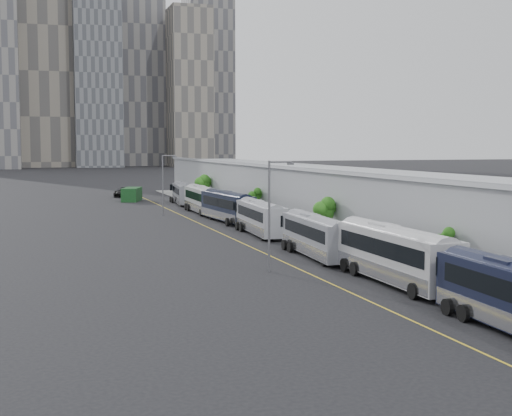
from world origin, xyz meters
name	(u,v)px	position (x,y,z in m)	size (l,w,h in m)	color
sidewalk	(353,242)	(9.00, 55.00, 0.06)	(10.00, 170.00, 0.12)	gray
lane_line	(252,248)	(-1.50, 55.00, 0.01)	(0.12, 160.00, 0.02)	gold
depot	(390,206)	(12.99, 55.00, 3.51)	(12.45, 160.40, 7.20)	gray
skyline	(69,52)	(-2.90, 324.16, 50.85)	(145.00, 64.00, 120.00)	slate
bus_2	(395,259)	(2.73, 35.31, 1.70)	(3.06, 13.80, 4.03)	#B7B7B9
bus_3	(316,239)	(2.10, 47.92, 1.53)	(3.25, 12.51, 3.62)	gray
bus_4	(261,221)	(2.25, 63.85, 1.53)	(3.23, 12.57, 3.64)	#A0A0A9
bus_5	(227,209)	(2.29, 77.42, 1.62)	(3.66, 13.28, 3.83)	black
bus_6	(202,202)	(2.04, 89.99, 1.61)	(2.92, 13.12, 3.82)	#BEBDC0
bus_7	(183,195)	(2.54, 105.41, 1.47)	(3.62, 12.15, 3.50)	slate
tree_1	(442,243)	(6.18, 34.82, 2.76)	(1.23, 1.23, 3.44)	black
tree_2	(324,210)	(5.79, 54.97, 3.38)	(2.03, 2.03, 4.41)	black
tree_3	(255,197)	(6.10, 78.02, 3.02)	(1.41, 1.41, 3.78)	black
tree_4	(202,183)	(5.57, 104.51, 3.51)	(2.45, 2.45, 4.75)	black
street_lamp_near	(272,208)	(-3.91, 42.34, 4.92)	(2.04, 0.22, 8.47)	#59595E
street_lamp_far	(164,180)	(-3.72, 88.10, 4.82)	(2.04, 0.22, 8.28)	#59595E
shipping_container	(132,194)	(-4.55, 114.50, 1.15)	(2.58, 6.12, 2.31)	#113A17
suv	(124,192)	(-4.43, 125.18, 0.88)	(2.92, 6.33, 1.76)	black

